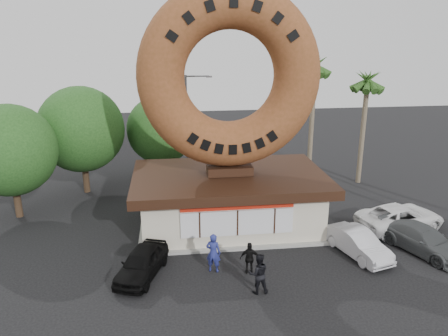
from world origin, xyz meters
The scene contains 16 objects.
ground centered at (0.00, 0.00, 0.00)m, with size 90.00×90.00×0.00m, color black.
donut_shop centered at (0.00, 5.98, 1.77)m, with size 11.20×7.20×3.80m.
giant_donut centered at (0.00, 6.00, 8.84)m, with size 10.08×10.08×2.57m, color brown.
tree_west centered at (-9.50, 13.00, 4.64)m, with size 6.00×6.00×7.65m.
tree_mid centered at (-4.00, 15.00, 4.02)m, with size 5.20×5.20×6.63m.
tree_far centered at (-13.00, 9.00, 4.33)m, with size 5.60×5.60×7.14m.
palm_near centered at (7.50, 14.00, 8.41)m, with size 2.60×2.60×9.75m.
palm_far centered at (11.00, 12.50, 7.48)m, with size 2.60×2.60×8.75m.
street_lamp centered at (-1.86, 16.00, 4.48)m, with size 2.11×0.20×8.00m.
person_left centered at (-1.50, 0.89, 0.99)m, with size 0.72×0.48×1.99m, color navy.
person_center centered at (0.30, -1.17, 0.95)m, with size 0.93×0.72×1.90m, color black.
person_right centered at (0.22, 0.47, 0.81)m, with size 0.95×0.40×1.62m, color black.
car_black centered at (-4.93, 0.93, 0.68)m, with size 1.61×4.00×1.36m, color black.
car_silver centered at (6.16, 1.55, 0.67)m, with size 1.43×4.09×1.35m, color #B7B7BC.
car_grey centered at (9.72, 1.47, 0.69)m, with size 1.94×4.77×1.38m, color #4D5052.
car_white centered at (9.96, 4.27, 0.73)m, with size 2.43×5.28×1.47m, color white.
Camera 1 is at (-3.38, -17.87, 11.29)m, focal length 35.00 mm.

